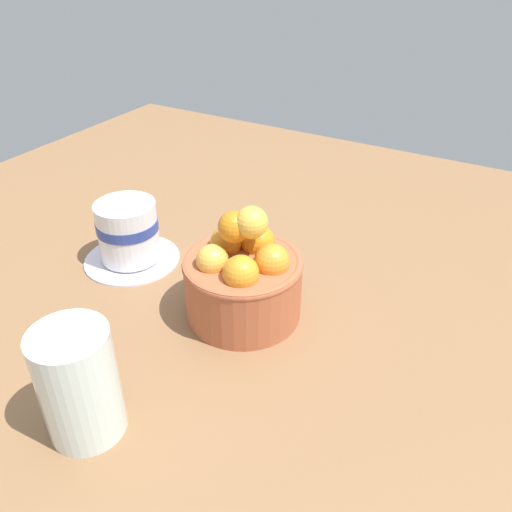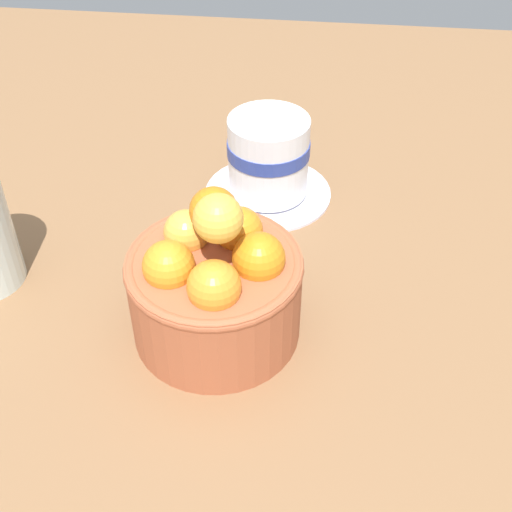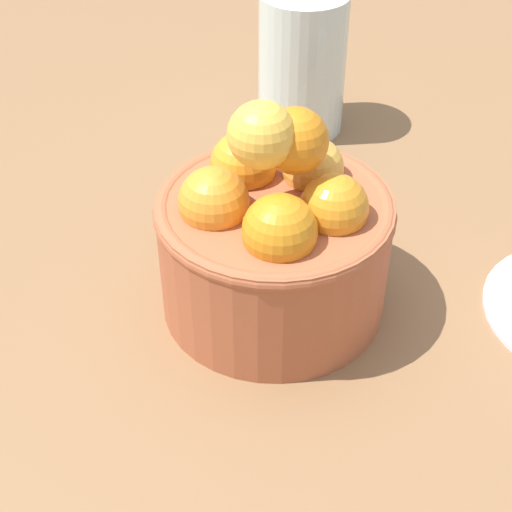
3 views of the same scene
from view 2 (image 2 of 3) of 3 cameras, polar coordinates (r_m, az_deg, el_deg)
ground_plane at (r=56.61cm, az=-3.16°, el=-7.75°), size 125.44×118.00×4.71cm
terracotta_bowl at (r=51.28cm, az=-3.44°, el=-2.37°), size 13.31×13.31×13.66cm
coffee_cup at (r=66.25cm, az=1.04°, el=8.03°), size 12.57×12.57×8.42cm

